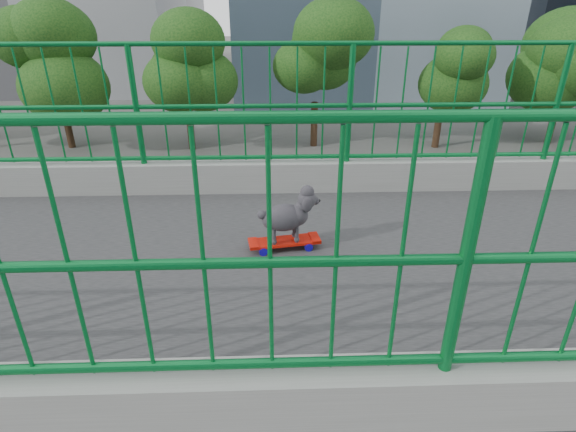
# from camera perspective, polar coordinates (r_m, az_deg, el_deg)

# --- Properties ---
(road) EXTENTS (18.00, 90.00, 0.02)m
(road) POSITION_cam_1_polar(r_m,az_deg,el_deg) (18.14, -5.77, -3.28)
(road) COLOR black
(road) RESTS_ON ground
(railing) EXTENTS (3.00, 24.00, 1.42)m
(railing) POSITION_cam_1_polar(r_m,az_deg,el_deg) (3.48, -23.16, -2.69)
(railing) COLOR gray
(railing) RESTS_ON footbridge
(street_trees) EXTENTS (5.30, 60.40, 7.26)m
(street_trees) POSITION_cam_1_polar(r_m,az_deg,el_deg) (29.16, -2.51, 17.69)
(street_trees) COLOR black
(street_trees) RESTS_ON ground
(skateboard) EXTENTS (0.25, 0.57, 0.07)m
(skateboard) POSITION_cam_1_polar(r_m,az_deg,el_deg) (3.48, -0.46, -3.35)
(skateboard) COLOR red
(skateboard) RESTS_ON footbridge
(poodle) EXTENTS (0.25, 0.48, 0.40)m
(poodle) POSITION_cam_1_polar(r_m,az_deg,el_deg) (3.38, -0.05, 0.14)
(poodle) COLOR #28252A
(poodle) RESTS_ON skateboard
(car_0) EXTENTS (1.67, 4.15, 1.41)m
(car_0) POSITION_cam_1_polar(r_m,az_deg,el_deg) (12.57, -20.21, -16.05)
(car_0) COLOR black
(car_0) RESTS_ON ground
(car_1) EXTENTS (1.58, 4.54, 1.50)m
(car_1) POSITION_cam_1_polar(r_m,az_deg,el_deg) (15.69, -24.73, -7.65)
(car_1) COLOR #949499
(car_1) RESTS_ON ground
(car_2) EXTENTS (2.64, 5.72, 1.59)m
(car_2) POSITION_cam_1_polar(r_m,az_deg,el_deg) (17.23, 1.41, -1.85)
(car_2) COLOR black
(car_2) RESTS_ON ground
(car_4) EXTENTS (1.82, 4.53, 1.54)m
(car_4) POSITION_cam_1_polar(r_m,az_deg,el_deg) (27.18, 30.16, 5.05)
(car_4) COLOR #949499
(car_4) RESTS_ON ground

